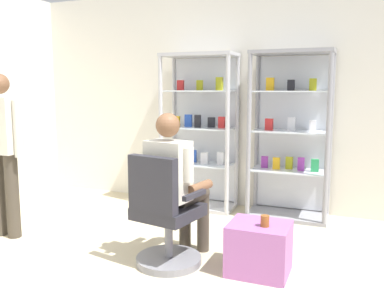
{
  "coord_description": "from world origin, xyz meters",
  "views": [
    {
      "loc": [
        1.25,
        -2.02,
        1.5
      ],
      "look_at": [
        -0.09,
        1.33,
        1.0
      ],
      "focal_mm": 38.66,
      "sensor_mm": 36.0,
      "label": 1
    }
  ],
  "objects_px": {
    "display_cabinet_left": "(201,130)",
    "office_chair": "(165,221)",
    "seated_shopkeeper": "(176,180)",
    "display_cabinet_right": "(291,134)",
    "tea_glass": "(265,221)",
    "standing_customer": "(2,145)",
    "storage_crate": "(259,248)"
  },
  "relations": [
    {
      "from": "display_cabinet_right",
      "to": "seated_shopkeeper",
      "type": "distance_m",
      "value": 1.79
    },
    {
      "from": "standing_customer",
      "to": "tea_glass",
      "type": "bearing_deg",
      "value": 1.5
    },
    {
      "from": "tea_glass",
      "to": "standing_customer",
      "type": "distance_m",
      "value": 2.65
    },
    {
      "from": "tea_glass",
      "to": "standing_customer",
      "type": "relative_size",
      "value": 0.05
    },
    {
      "from": "display_cabinet_right",
      "to": "seated_shopkeeper",
      "type": "xyz_separation_m",
      "value": [
        -0.72,
        -1.63,
        -0.25
      ]
    },
    {
      "from": "display_cabinet_left",
      "to": "tea_glass",
      "type": "height_order",
      "value": "display_cabinet_left"
    },
    {
      "from": "storage_crate",
      "to": "standing_customer",
      "type": "bearing_deg",
      "value": -177.35
    },
    {
      "from": "storage_crate",
      "to": "tea_glass",
      "type": "xyz_separation_m",
      "value": [
        0.05,
        -0.05,
        0.25
      ]
    },
    {
      "from": "display_cabinet_left",
      "to": "office_chair",
      "type": "distance_m",
      "value": 1.91
    },
    {
      "from": "display_cabinet_right",
      "to": "tea_glass",
      "type": "distance_m",
      "value": 1.75
    },
    {
      "from": "seated_shopkeeper",
      "to": "storage_crate",
      "type": "height_order",
      "value": "seated_shopkeeper"
    },
    {
      "from": "display_cabinet_left",
      "to": "office_chair",
      "type": "xyz_separation_m",
      "value": [
        0.35,
        -1.79,
        -0.57
      ]
    },
    {
      "from": "display_cabinet_right",
      "to": "storage_crate",
      "type": "bearing_deg",
      "value": -89.39
    },
    {
      "from": "office_chair",
      "to": "tea_glass",
      "type": "height_order",
      "value": "office_chair"
    },
    {
      "from": "storage_crate",
      "to": "standing_customer",
      "type": "height_order",
      "value": "standing_customer"
    },
    {
      "from": "office_chair",
      "to": "display_cabinet_right",
      "type": "bearing_deg",
      "value": 67.3
    },
    {
      "from": "standing_customer",
      "to": "seated_shopkeeper",
      "type": "bearing_deg",
      "value": 3.56
    },
    {
      "from": "office_chair",
      "to": "seated_shopkeeper",
      "type": "distance_m",
      "value": 0.36
    },
    {
      "from": "storage_crate",
      "to": "tea_glass",
      "type": "height_order",
      "value": "tea_glass"
    },
    {
      "from": "office_chair",
      "to": "tea_glass",
      "type": "bearing_deg",
      "value": 8.07
    },
    {
      "from": "display_cabinet_left",
      "to": "display_cabinet_right",
      "type": "xyz_separation_m",
      "value": [
        1.1,
        -0.0,
        -0.0
      ]
    },
    {
      "from": "display_cabinet_right",
      "to": "seated_shopkeeper",
      "type": "relative_size",
      "value": 1.47
    },
    {
      "from": "seated_shopkeeper",
      "to": "standing_customer",
      "type": "height_order",
      "value": "standing_customer"
    },
    {
      "from": "seated_shopkeeper",
      "to": "display_cabinet_right",
      "type": "bearing_deg",
      "value": 66.22
    },
    {
      "from": "seated_shopkeeper",
      "to": "standing_customer",
      "type": "relative_size",
      "value": 0.79
    },
    {
      "from": "display_cabinet_left",
      "to": "storage_crate",
      "type": "xyz_separation_m",
      "value": [
        1.12,
        -1.62,
        -0.76
      ]
    },
    {
      "from": "storage_crate",
      "to": "tea_glass",
      "type": "relative_size",
      "value": 5.4
    },
    {
      "from": "display_cabinet_left",
      "to": "storage_crate",
      "type": "relative_size",
      "value": 3.95
    },
    {
      "from": "display_cabinet_right",
      "to": "office_chair",
      "type": "xyz_separation_m",
      "value": [
        -0.75,
        -1.79,
        -0.57
      ]
    },
    {
      "from": "office_chair",
      "to": "standing_customer",
      "type": "distance_m",
      "value": 1.87
    },
    {
      "from": "display_cabinet_left",
      "to": "standing_customer",
      "type": "xyz_separation_m",
      "value": [
        -1.44,
        -1.74,
        -0.03
      ]
    },
    {
      "from": "office_chair",
      "to": "standing_customer",
      "type": "relative_size",
      "value": 0.59
    }
  ]
}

